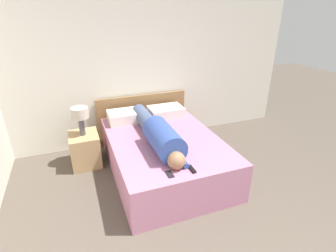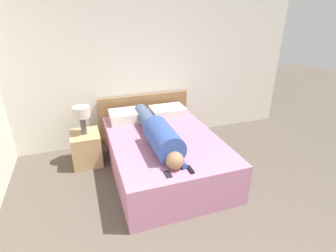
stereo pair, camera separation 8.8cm
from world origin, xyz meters
name	(u,v)px [view 2 (the right image)]	position (x,y,z in m)	size (l,w,h in m)	color
wall_back	(143,66)	(0.00, 3.54, 1.30)	(5.47, 0.06, 2.60)	silver
bed	(165,155)	(-0.02, 2.36, 0.27)	(1.45, 2.02, 0.54)	#B2708E
headboard	(145,117)	(-0.02, 3.47, 0.41)	(1.57, 0.04, 0.83)	olive
nightstand	(87,148)	(-1.07, 2.97, 0.25)	(0.42, 0.49, 0.49)	tan
table_lamp	(82,114)	(-1.07, 2.97, 0.80)	(0.24, 0.24, 0.42)	#4C4C51
person_lying	(158,133)	(-0.15, 2.24, 0.69)	(0.35, 1.71, 0.35)	#936B4C
pillow_near_headboard	(128,116)	(-0.37, 3.13, 0.62)	(0.58, 0.39, 0.17)	silver
pillow_second	(168,111)	(0.29, 3.13, 0.61)	(0.55, 0.39, 0.15)	silver
tv_remote	(190,169)	(0.00, 1.52, 0.55)	(0.04, 0.15, 0.02)	black
cell_phone	(168,174)	(-0.26, 1.52, 0.54)	(0.06, 0.13, 0.01)	black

